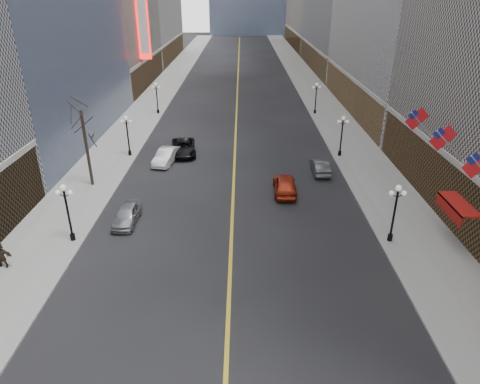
{
  "coord_description": "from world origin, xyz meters",
  "views": [
    {
      "loc": [
        0.74,
        2.8,
        17.08
      ],
      "look_at": [
        0.68,
        22.26,
        7.81
      ],
      "focal_mm": 32.0,
      "sensor_mm": 36.0,
      "label": 1
    }
  ],
  "objects_px": {
    "streetlamp_west_3": "(157,95)",
    "streetlamp_east_2": "(342,132)",
    "streetlamp_west_2": "(127,132)",
    "car_sb_mid": "(285,184)",
    "streetlamp_west_1": "(67,207)",
    "car_nb_mid": "(166,156)",
    "streetlamp_east_1": "(395,208)",
    "streetlamp_east_3": "(316,95)",
    "car_nb_far": "(183,147)",
    "car_nb_near": "(127,215)",
    "car_sb_far": "(320,166)"
  },
  "relations": [
    {
      "from": "streetlamp_west_1",
      "to": "car_sb_far",
      "type": "bearing_deg",
      "value": 32.82
    },
    {
      "from": "car_sb_far",
      "to": "streetlamp_east_2",
      "type": "bearing_deg",
      "value": -122.38
    },
    {
      "from": "streetlamp_west_2",
      "to": "car_nb_mid",
      "type": "bearing_deg",
      "value": -24.74
    },
    {
      "from": "streetlamp_east_1",
      "to": "streetlamp_west_2",
      "type": "relative_size",
      "value": 1.0
    },
    {
      "from": "streetlamp_east_1",
      "to": "streetlamp_west_3",
      "type": "height_order",
      "value": "same"
    },
    {
      "from": "streetlamp_east_1",
      "to": "streetlamp_west_3",
      "type": "xyz_separation_m",
      "value": [
        -23.6,
        36.0,
        0.0
      ]
    },
    {
      "from": "streetlamp_west_3",
      "to": "car_nb_far",
      "type": "height_order",
      "value": "streetlamp_west_3"
    },
    {
      "from": "car_nb_far",
      "to": "car_sb_far",
      "type": "xyz_separation_m",
      "value": [
        14.63,
        -5.45,
        -0.09
      ]
    },
    {
      "from": "streetlamp_east_3",
      "to": "car_nb_near",
      "type": "distance_m",
      "value": 38.89
    },
    {
      "from": "streetlamp_west_2",
      "to": "car_sb_mid",
      "type": "xyz_separation_m",
      "value": [
        16.55,
        -9.49,
        -2.05
      ]
    },
    {
      "from": "streetlamp_west_2",
      "to": "streetlamp_west_3",
      "type": "xyz_separation_m",
      "value": [
        0.0,
        18.0,
        0.0
      ]
    },
    {
      "from": "streetlamp_west_3",
      "to": "streetlamp_west_1",
      "type": "bearing_deg",
      "value": -90.0
    },
    {
      "from": "streetlamp_east_2",
      "to": "streetlamp_east_3",
      "type": "height_order",
      "value": "same"
    },
    {
      "from": "streetlamp_east_1",
      "to": "car_nb_mid",
      "type": "xyz_separation_m",
      "value": [
        -19.14,
        15.95,
        -2.11
      ]
    },
    {
      "from": "streetlamp_west_1",
      "to": "car_nb_mid",
      "type": "bearing_deg",
      "value": 74.39
    },
    {
      "from": "car_nb_far",
      "to": "car_sb_mid",
      "type": "distance_m",
      "value": 14.72
    },
    {
      "from": "streetlamp_east_3",
      "to": "streetlamp_east_2",
      "type": "bearing_deg",
      "value": -90.0
    },
    {
      "from": "streetlamp_west_1",
      "to": "streetlamp_west_3",
      "type": "distance_m",
      "value": 36.0
    },
    {
      "from": "car_nb_mid",
      "to": "streetlamp_west_2",
      "type": "bearing_deg",
      "value": 165.9
    },
    {
      "from": "streetlamp_west_3",
      "to": "streetlamp_east_2",
      "type": "bearing_deg",
      "value": -37.33
    },
    {
      "from": "streetlamp_east_1",
      "to": "streetlamp_east_3",
      "type": "xyz_separation_m",
      "value": [
        0.0,
        36.0,
        0.0
      ]
    },
    {
      "from": "streetlamp_east_3",
      "to": "streetlamp_west_3",
      "type": "distance_m",
      "value": 23.6
    },
    {
      "from": "car_nb_far",
      "to": "streetlamp_east_1",
      "type": "bearing_deg",
      "value": -54.82
    },
    {
      "from": "streetlamp_east_2",
      "to": "car_nb_mid",
      "type": "height_order",
      "value": "streetlamp_east_2"
    },
    {
      "from": "car_nb_mid",
      "to": "streetlamp_east_2",
      "type": "bearing_deg",
      "value": 16.77
    },
    {
      "from": "streetlamp_east_3",
      "to": "car_sb_far",
      "type": "xyz_separation_m",
      "value": [
        -3.0,
        -22.72,
        -2.19
      ]
    },
    {
      "from": "car_sb_far",
      "to": "streetlamp_west_1",
      "type": "bearing_deg",
      "value": 32.92
    },
    {
      "from": "streetlamp_east_3",
      "to": "car_sb_mid",
      "type": "distance_m",
      "value": 28.46
    },
    {
      "from": "car_nb_mid",
      "to": "car_sb_far",
      "type": "distance_m",
      "value": 16.36
    },
    {
      "from": "car_sb_far",
      "to": "streetlamp_west_2",
      "type": "bearing_deg",
      "value": -12.79
    },
    {
      "from": "car_nb_near",
      "to": "car_nb_mid",
      "type": "height_order",
      "value": "car_nb_mid"
    },
    {
      "from": "streetlamp_east_1",
      "to": "car_nb_far",
      "type": "xyz_separation_m",
      "value": [
        -17.63,
        18.73,
        -2.1
      ]
    },
    {
      "from": "streetlamp_east_1",
      "to": "streetlamp_west_2",
      "type": "xyz_separation_m",
      "value": [
        -23.6,
        18.0,
        0.0
      ]
    },
    {
      "from": "car_nb_mid",
      "to": "car_nb_near",
      "type": "bearing_deg",
      "value": -84.1
    },
    {
      "from": "streetlamp_west_2",
      "to": "car_nb_near",
      "type": "relative_size",
      "value": 1.05
    },
    {
      "from": "streetlamp_west_1",
      "to": "car_nb_near",
      "type": "bearing_deg",
      "value": 40.32
    },
    {
      "from": "streetlamp_west_1",
      "to": "streetlamp_west_2",
      "type": "distance_m",
      "value": 18.0
    },
    {
      "from": "streetlamp_east_3",
      "to": "car_nb_mid",
      "type": "distance_m",
      "value": 27.8
    },
    {
      "from": "car_sb_mid",
      "to": "car_sb_far",
      "type": "xyz_separation_m",
      "value": [
        4.05,
        4.78,
        -0.14
      ]
    },
    {
      "from": "streetlamp_east_1",
      "to": "car_nb_far",
      "type": "bearing_deg",
      "value": 133.26
    },
    {
      "from": "streetlamp_east_1",
      "to": "car_nb_mid",
      "type": "height_order",
      "value": "streetlamp_east_1"
    },
    {
      "from": "streetlamp_west_2",
      "to": "streetlamp_east_3",
      "type": "bearing_deg",
      "value": 37.33
    },
    {
      "from": "streetlamp_west_1",
      "to": "car_sb_mid",
      "type": "height_order",
      "value": "streetlamp_west_1"
    },
    {
      "from": "streetlamp_east_3",
      "to": "car_nb_mid",
      "type": "height_order",
      "value": "streetlamp_east_3"
    },
    {
      "from": "streetlamp_east_1",
      "to": "car_nb_far",
      "type": "distance_m",
      "value": 25.81
    },
    {
      "from": "streetlamp_west_2",
      "to": "car_nb_near",
      "type": "height_order",
      "value": "streetlamp_west_2"
    },
    {
      "from": "streetlamp_east_2",
      "to": "car_nb_mid",
      "type": "relative_size",
      "value": 0.94
    },
    {
      "from": "streetlamp_west_1",
      "to": "car_nb_far",
      "type": "distance_m",
      "value": 19.78
    },
    {
      "from": "streetlamp_east_1",
      "to": "car_sb_far",
      "type": "relative_size",
      "value": 1.05
    },
    {
      "from": "streetlamp_east_3",
      "to": "car_nb_mid",
      "type": "relative_size",
      "value": 0.94
    }
  ]
}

